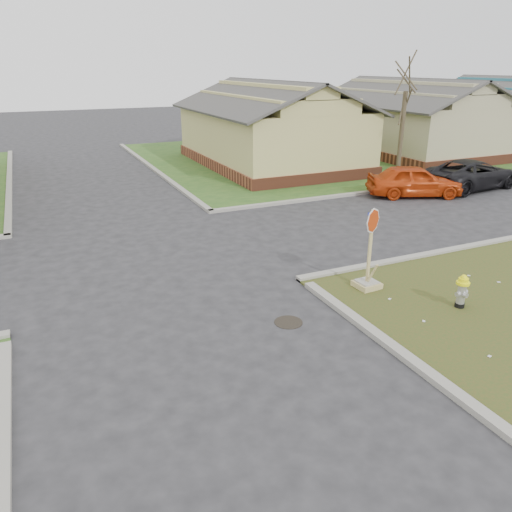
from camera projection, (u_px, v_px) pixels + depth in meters
name	position (u px, v px, depth m)	size (l,w,h in m)	color
ground	(188.00, 333.00, 10.81)	(120.00, 120.00, 0.00)	#242426
verge_far_right	(415.00, 147.00, 34.59)	(37.00, 19.00, 0.05)	#264E1C
curbs	(139.00, 257.00, 15.05)	(80.00, 40.00, 0.12)	gray
manhole	(288.00, 322.00, 11.23)	(0.64, 0.64, 0.01)	black
side_house_yellow	(270.00, 126.00, 27.90)	(7.60, 11.60, 4.70)	brown
side_house_tan	(411.00, 119.00, 31.77)	(7.60, 11.60, 4.70)	brown
tree_mid_right	(401.00, 137.00, 24.11)	(0.22, 0.22, 4.20)	#3A3321
fire_hydrant	(462.00, 289.00, 11.69)	(0.31, 0.31, 0.83)	black
stop_sign	(368.00, 271.00, 12.73)	(0.60, 0.59, 2.12)	#9E8F56
red_sedan	(415.00, 181.00, 21.71)	(1.63, 4.04, 1.38)	#BD380D
dark_pickup	(472.00, 174.00, 23.13)	(2.22, 4.82, 1.34)	black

